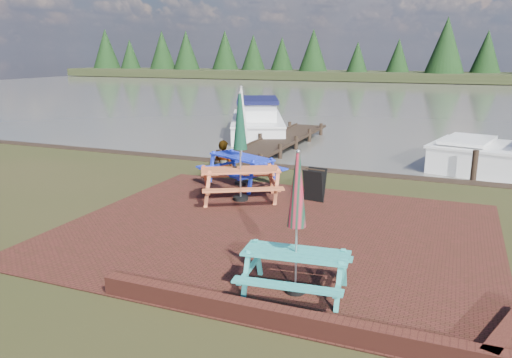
{
  "coord_description": "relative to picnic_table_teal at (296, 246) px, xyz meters",
  "views": [
    {
      "loc": [
        3.39,
        -8.47,
        3.71
      ],
      "look_at": [
        -0.62,
        1.44,
        1.0
      ],
      "focal_mm": 35.0,
      "sensor_mm": 36.0,
      "label": 1
    }
  ],
  "objects": [
    {
      "name": "person",
      "position": [
        -4.95,
        7.7,
        0.1
      ],
      "size": [
        0.7,
        0.5,
        1.8
      ],
      "primitive_type": "imported",
      "rotation": [
        0.0,
        0.0,
        3.03
      ],
      "color": "gray",
      "rests_on": "ground"
    },
    {
      "name": "jetty",
      "position": [
        -4.75,
        12.8,
        -0.69
      ],
      "size": [
        1.76,
        9.08,
        1.0
      ],
      "color": "black",
      "rests_on": "ground"
    },
    {
      "name": "far_treeline",
      "position": [
        -1.25,
        67.52,
        2.48
      ],
      "size": [
        120.0,
        10.0,
        8.1
      ],
      "color": "black",
      "rests_on": "ground"
    },
    {
      "name": "water",
      "position": [
        -1.25,
        38.52,
        -0.8
      ],
      "size": [
        120.0,
        60.0,
        0.02
      ],
      "primitive_type": "cube",
      "color": "#46433C",
      "rests_on": "ground"
    },
    {
      "name": "picnic_table_red",
      "position": [
        -2.87,
        4.36,
        0.16
      ],
      "size": [
        2.59,
        2.51,
        2.76
      ],
      "rotation": [
        0.0,
        0.0,
        0.51
      ],
      "color": "#C65D32",
      "rests_on": "ground"
    },
    {
      "name": "brick_wall",
      "position": [
        0.89,
        -0.9,
        -0.65
      ],
      "size": [
        6.21,
        1.79,
        0.3
      ],
      "color": "#4C1E16",
      "rests_on": "ground"
    },
    {
      "name": "ground",
      "position": [
        -1.25,
        1.52,
        -0.8
      ],
      "size": [
        120.0,
        120.0,
        0.0
      ],
      "primitive_type": "plane",
      "color": "black",
      "rests_on": "ground"
    },
    {
      "name": "paving",
      "position": [
        -1.25,
        2.52,
        -0.79
      ],
      "size": [
        9.0,
        7.5,
        0.02
      ],
      "primitive_type": "cube",
      "color": "#3A1B12",
      "rests_on": "ground"
    },
    {
      "name": "picnic_table_blue",
      "position": [
        -3.48,
        5.82,
        0.18
      ],
      "size": [
        2.59,
        2.49,
        2.8
      ],
      "rotation": [
        0.0,
        0.0,
        -0.45
      ],
      "color": "#1B30CA",
      "rests_on": "ground"
    },
    {
      "name": "boat_jetty",
      "position": [
        -6.9,
        15.53,
        -0.4
      ],
      "size": [
        4.9,
        7.34,
        2.02
      ],
      "rotation": [
        0.0,
        0.0,
        0.4
      ],
      "color": "white",
      "rests_on": "ground"
    },
    {
      "name": "picnic_table_teal",
      "position": [
        0.0,
        0.0,
        0.0
      ],
      "size": [
        1.78,
        1.62,
        2.29
      ],
      "rotation": [
        0.0,
        0.0,
        0.1
      ],
      "color": "teal",
      "rests_on": "ground"
    },
    {
      "name": "chalkboard",
      "position": [
        -1.09,
        5.02,
        -0.37
      ],
      "size": [
        0.55,
        0.56,
        0.84
      ],
      "rotation": [
        0.0,
        0.0,
        -0.15
      ],
      "color": "black",
      "rests_on": "ground"
    }
  ]
}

